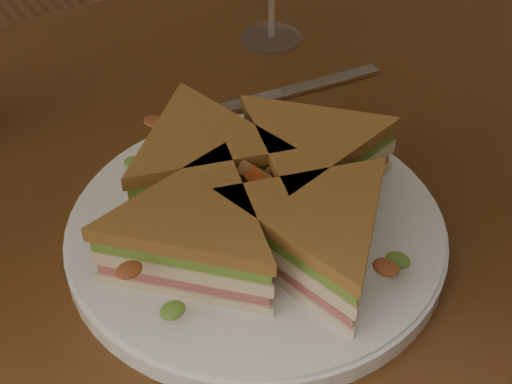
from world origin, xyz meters
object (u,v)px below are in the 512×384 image
(spoon, at_px, (173,200))
(knife, at_px, (283,94))
(plate, at_px, (256,231))
(table, at_px, (238,258))
(sandwich_wedges, at_px, (256,197))

(spoon, relative_size, knife, 0.81)
(plate, bearing_deg, table, 70.72)
(table, xyz_separation_m, sandwich_wedges, (-0.02, -0.07, 0.14))
(table, bearing_deg, plate, -109.28)
(table, distance_m, knife, 0.18)
(table, bearing_deg, sandwich_wedges, -109.28)
(plate, xyz_separation_m, knife, (0.14, 0.16, -0.01))
(sandwich_wedges, height_order, knife, sandwich_wedges)
(sandwich_wedges, relative_size, spoon, 1.77)
(sandwich_wedges, xyz_separation_m, knife, (0.14, 0.16, -0.04))
(spoon, height_order, knife, spoon)
(table, distance_m, sandwich_wedges, 0.16)
(spoon, xyz_separation_m, knife, (0.18, 0.09, -0.00))
(sandwich_wedges, xyz_separation_m, spoon, (-0.04, 0.07, -0.04))
(table, xyz_separation_m, plate, (-0.02, -0.07, 0.11))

